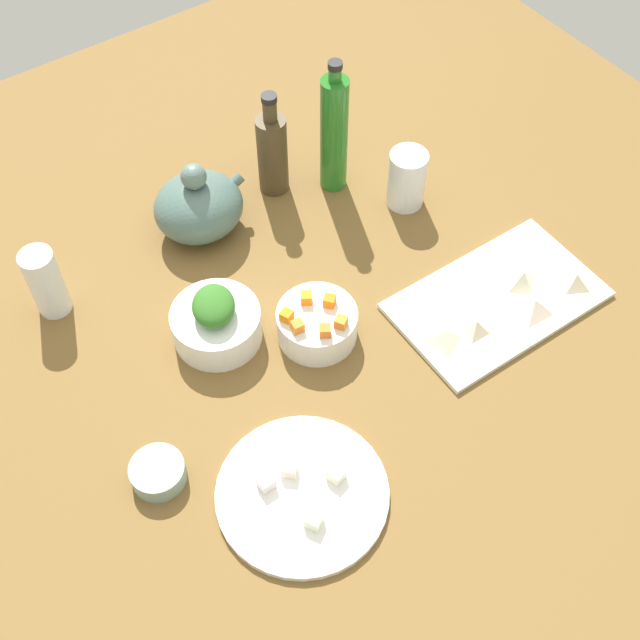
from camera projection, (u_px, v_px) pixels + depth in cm
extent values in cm
cube|color=brown|center=(320.00, 343.00, 138.07)|extent=(190.00, 190.00, 3.00)
cube|color=white|center=(497.00, 300.00, 140.96)|extent=(35.62, 21.60, 1.00)
cylinder|color=white|center=(302.00, 494.00, 119.63)|extent=(25.40, 25.40, 1.20)
cylinder|color=white|center=(217.00, 325.00, 134.66)|extent=(14.76, 14.76, 6.13)
cylinder|color=white|center=(316.00, 324.00, 134.90)|extent=(13.33, 13.33, 5.82)
cylinder|color=#83A193|center=(158.00, 473.00, 120.49)|extent=(8.22, 8.22, 3.33)
ellipsoid|color=#4A655D|center=(199.00, 207.00, 147.07)|extent=(16.29, 15.10, 11.13)
sphere|color=slate|center=(194.00, 177.00, 141.12)|extent=(4.56, 4.56, 4.56)
cylinder|color=#4A655D|center=(231.00, 186.00, 148.31)|extent=(5.38, 2.00, 3.93)
cylinder|color=#453721|center=(272.00, 155.00, 151.45)|extent=(5.63, 5.63, 16.20)
cylinder|color=#453721|center=(270.00, 111.00, 143.25)|extent=(2.53, 2.53, 4.17)
cylinder|color=black|center=(269.00, 98.00, 141.09)|extent=(2.81, 2.81, 1.20)
cylinder|color=#256E21|center=(334.00, 135.00, 148.92)|extent=(5.09, 5.09, 23.88)
cylinder|color=#256E21|center=(335.00, 74.00, 138.29)|extent=(2.29, 2.29, 2.51)
cylinder|color=black|center=(335.00, 65.00, 136.80)|extent=(2.55, 2.55, 1.20)
cylinder|color=white|center=(407.00, 179.00, 151.07)|extent=(7.08, 7.08, 11.45)
cylinder|color=white|center=(46.00, 282.00, 135.37)|extent=(5.69, 5.69, 13.32)
cube|color=orange|center=(330.00, 301.00, 132.98)|extent=(2.53, 2.53, 1.80)
cube|color=orange|center=(299.00, 327.00, 129.83)|extent=(2.02, 2.02, 1.80)
cube|color=orange|center=(306.00, 298.00, 133.31)|extent=(2.50, 2.50, 1.80)
cube|color=orange|center=(325.00, 331.00, 129.46)|extent=(2.49, 2.49, 1.80)
cube|color=orange|center=(287.00, 316.00, 131.22)|extent=(2.40, 2.40, 1.80)
cube|color=orange|center=(341.00, 322.00, 130.44)|extent=(2.48, 2.48, 1.80)
ellipsoid|color=#316A23|center=(213.00, 306.00, 130.54)|extent=(10.09, 10.77, 4.10)
cube|color=#F0EFCD|center=(336.00, 474.00, 119.62)|extent=(2.74, 2.74, 2.20)
cube|color=white|center=(314.00, 520.00, 115.44)|extent=(3.01, 3.01, 2.20)
cube|color=white|center=(266.00, 482.00, 118.88)|extent=(2.23, 2.23, 2.20)
cube|color=white|center=(289.00, 469.00, 120.15)|extent=(3.11, 3.11, 2.20)
pyramid|color=beige|center=(534.00, 305.00, 138.06)|extent=(7.85, 7.73, 2.60)
pyramid|color=beige|center=(576.00, 279.00, 141.40)|extent=(5.43, 5.53, 2.51)
pyramid|color=beige|center=(522.00, 278.00, 141.24)|extent=(4.86, 4.26, 3.00)
pyramid|color=beige|center=(445.00, 335.00, 134.72)|extent=(6.77, 7.05, 2.04)
pyramid|color=beige|center=(476.00, 326.00, 135.52)|extent=(5.62, 5.55, 2.53)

